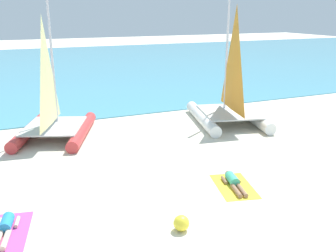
{
  "coord_description": "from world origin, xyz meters",
  "views": [
    {
      "loc": [
        -5.42,
        -7.51,
        5.34
      ],
      "look_at": [
        0.0,
        4.96,
        1.2
      ],
      "focal_mm": 40.83,
      "sensor_mm": 36.0,
      "label": 1
    }
  ],
  "objects_px": {
    "sunbather_left": "(6,227)",
    "beach_ball": "(181,223)",
    "sailboat_white": "(228,105)",
    "sunbather_right": "(234,182)",
    "sailboat_red": "(54,118)",
    "towel_right": "(234,186)",
    "towel_left": "(6,233)"
  },
  "relations": [
    {
      "from": "sailboat_white",
      "to": "sunbather_left",
      "type": "distance_m",
      "value": 11.97
    },
    {
      "from": "sailboat_white",
      "to": "beach_ball",
      "type": "height_order",
      "value": "sailboat_white"
    },
    {
      "from": "sunbather_left",
      "to": "sunbather_right",
      "type": "height_order",
      "value": "same"
    },
    {
      "from": "sunbather_left",
      "to": "beach_ball",
      "type": "bearing_deg",
      "value": -11.09
    },
    {
      "from": "sailboat_white",
      "to": "sunbather_right",
      "type": "distance_m",
      "value": 7.13
    },
    {
      "from": "sailboat_red",
      "to": "towel_right",
      "type": "relative_size",
      "value": 3.05
    },
    {
      "from": "sailboat_red",
      "to": "sunbather_left",
      "type": "height_order",
      "value": "sailboat_red"
    },
    {
      "from": "towel_left",
      "to": "sunbather_right",
      "type": "relative_size",
      "value": 1.22
    },
    {
      "from": "sailboat_white",
      "to": "sailboat_red",
      "type": "height_order",
      "value": "sailboat_white"
    },
    {
      "from": "sailboat_red",
      "to": "towel_left",
      "type": "height_order",
      "value": "sailboat_red"
    },
    {
      "from": "towel_right",
      "to": "towel_left",
      "type": "bearing_deg",
      "value": 179.57
    },
    {
      "from": "sailboat_red",
      "to": "sunbather_right",
      "type": "height_order",
      "value": "sailboat_red"
    },
    {
      "from": "sailboat_white",
      "to": "beach_ball",
      "type": "distance_m",
      "value": 9.98
    },
    {
      "from": "towel_left",
      "to": "sunbather_right",
      "type": "bearing_deg",
      "value": 0.13
    },
    {
      "from": "towel_right",
      "to": "sunbather_left",
      "type": "bearing_deg",
      "value": 179.01
    },
    {
      "from": "sunbather_left",
      "to": "sunbather_right",
      "type": "distance_m",
      "value": 6.7
    },
    {
      "from": "towel_right",
      "to": "sunbather_right",
      "type": "xyz_separation_m",
      "value": [
        0.02,
        0.06,
        0.13
      ]
    },
    {
      "from": "sailboat_red",
      "to": "sailboat_white",
      "type": "bearing_deg",
      "value": 14.09
    },
    {
      "from": "sunbather_right",
      "to": "towel_right",
      "type": "bearing_deg",
      "value": -90.0
    },
    {
      "from": "sunbather_right",
      "to": "sailboat_red",
      "type": "bearing_deg",
      "value": 136.37
    },
    {
      "from": "sailboat_white",
      "to": "towel_right",
      "type": "height_order",
      "value": "sailboat_white"
    },
    {
      "from": "sailboat_white",
      "to": "towel_left",
      "type": "relative_size",
      "value": 3.29
    },
    {
      "from": "sailboat_red",
      "to": "sunbather_left",
      "type": "distance_m",
      "value": 7.51
    },
    {
      "from": "sunbather_left",
      "to": "beach_ball",
      "type": "xyz_separation_m",
      "value": [
        4.07,
        -1.72,
        0.07
      ]
    },
    {
      "from": "sunbather_left",
      "to": "towel_left",
      "type": "bearing_deg",
      "value": -90.0
    },
    {
      "from": "sailboat_red",
      "to": "towel_right",
      "type": "distance_m",
      "value": 8.59
    },
    {
      "from": "sunbather_left",
      "to": "beach_ball",
      "type": "distance_m",
      "value": 4.42
    },
    {
      "from": "sunbather_right",
      "to": "sunbather_left",
      "type": "bearing_deg",
      "value": -166.19
    },
    {
      "from": "beach_ball",
      "to": "sunbather_left",
      "type": "bearing_deg",
      "value": 157.11
    },
    {
      "from": "sailboat_red",
      "to": "sunbather_right",
      "type": "relative_size",
      "value": 3.73
    },
    {
      "from": "towel_left",
      "to": "sailboat_red",
      "type": "bearing_deg",
      "value": 73.12
    },
    {
      "from": "sunbather_left",
      "to": "beach_ball",
      "type": "relative_size",
      "value": 3.8
    }
  ]
}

